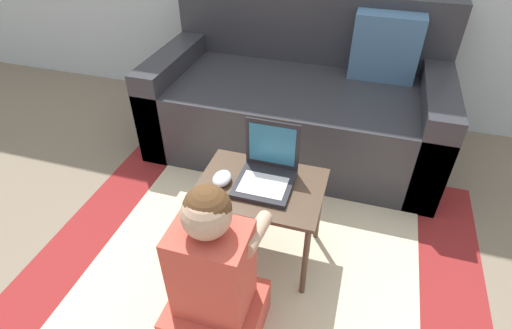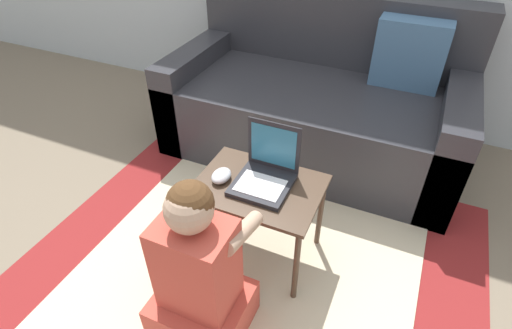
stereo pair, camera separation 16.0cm
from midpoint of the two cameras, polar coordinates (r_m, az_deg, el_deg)
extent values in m
plane|color=#7F705B|center=(1.86, -0.01, -13.30)|extent=(16.00, 16.00, 0.00)
cube|color=maroon|center=(1.77, 0.25, -17.06)|extent=(1.94, 1.88, 0.01)
cube|color=beige|center=(1.76, 0.25, -16.97)|extent=(1.40, 1.35, 0.00)
cube|color=#2D2D33|center=(2.42, 10.00, 6.59)|extent=(1.64, 0.88, 0.44)
cube|color=#2D2D33|center=(2.55, 13.33, 18.46)|extent=(1.64, 0.19, 0.42)
cube|color=#2D2D33|center=(2.63, -5.78, 11.14)|extent=(0.16, 0.88, 0.55)
cube|color=#2D2D33|center=(2.36, 27.63, 3.32)|extent=(0.16, 0.88, 0.55)
cube|color=#426689|center=(2.36, 22.97, 14.26)|extent=(0.36, 0.14, 0.36)
cube|color=#4C3828|center=(1.60, 3.27, -3.35)|extent=(0.50, 0.37, 0.02)
cylinder|color=#4C3828|center=(1.71, -6.21, -9.60)|extent=(0.02, 0.02, 0.39)
cylinder|color=#4C3828|center=(1.60, 8.70, -14.48)|extent=(0.02, 0.02, 0.39)
cylinder|color=#4C3828|center=(1.91, -1.55, -3.20)|extent=(0.02, 0.02, 0.39)
cylinder|color=#4C3828|center=(1.81, 11.70, -7.02)|extent=(0.02, 0.02, 0.39)
cube|color=#232328|center=(1.59, 3.82, -2.97)|extent=(0.22, 0.23, 0.02)
cube|color=silver|center=(1.56, 3.57, -3.10)|extent=(0.18, 0.14, 0.00)
cube|color=#232328|center=(1.60, 5.42, 2.60)|extent=(0.22, 0.01, 0.22)
cube|color=teal|center=(1.59, 5.38, 2.52)|extent=(0.19, 0.00, 0.18)
ellipsoid|color=silver|center=(1.61, -2.15, -1.72)|extent=(0.07, 0.10, 0.04)
cube|color=#CC4C3D|center=(1.61, -4.55, -20.19)|extent=(0.34, 0.30, 0.17)
cube|color=#CC4C3D|center=(1.39, -5.11, -14.26)|extent=(0.25, 0.19, 0.37)
sphere|color=tan|center=(1.19, -5.79, -6.55)|extent=(0.15, 0.15, 0.15)
sphere|color=brown|center=(1.19, -5.62, -5.78)|extent=(0.15, 0.15, 0.15)
cylinder|color=tan|center=(1.42, -7.36, -6.87)|extent=(0.06, 0.24, 0.13)
cylinder|color=tan|center=(1.34, 1.46, -9.81)|extent=(0.06, 0.24, 0.13)
camera|label=1|loc=(0.08, -87.14, 2.22)|focal=28.00mm
camera|label=2|loc=(0.08, 92.86, -2.22)|focal=28.00mm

